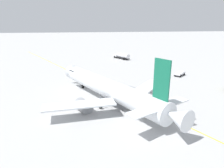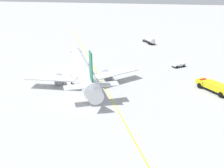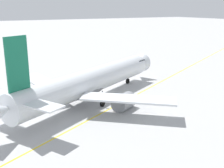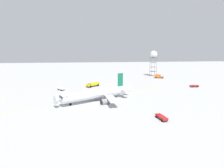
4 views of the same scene
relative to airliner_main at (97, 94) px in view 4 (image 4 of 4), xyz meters
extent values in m
plane|color=#B2B2B2|center=(0.52, -2.78, -3.17)|extent=(600.00, 600.00, 0.00)
cylinder|color=silver|center=(-0.42, -0.22, 0.23)|extent=(31.32, 18.92, 4.15)
cone|color=silver|center=(-16.19, -8.39, 0.23)|extent=(4.48, 4.88, 3.94)
cone|color=silver|center=(15.62, 8.09, 0.53)|extent=(5.17, 4.97, 3.53)
cube|color=black|center=(-14.24, -7.38, 1.16)|extent=(3.75, 4.23, 0.70)
ellipsoid|color=slate|center=(1.05, 0.54, -0.91)|extent=(12.31, 8.80, 2.28)
cube|color=#146B4C|center=(12.52, 6.49, 5.64)|extent=(2.95, 1.68, 6.68)
cube|color=silver|center=(14.17, 3.31, 1.06)|extent=(4.84, 6.08, 0.20)
cube|color=silver|center=(10.87, 9.66, 1.06)|extent=(4.84, 6.08, 0.20)
cube|color=silver|center=(6.21, -6.80, -0.50)|extent=(4.90, 13.93, 0.28)
cube|color=silver|center=(-1.97, 9.00, -0.50)|extent=(12.72, 11.64, 0.28)
cylinder|color=gray|center=(3.32, -6.00, -2.03)|extent=(4.37, 3.93, 2.57)
cylinder|color=black|center=(1.68, -6.84, -2.03)|extent=(1.14, 2.01, 2.18)
cylinder|color=gray|center=(-2.98, 6.17, -2.03)|extent=(4.37, 3.93, 2.57)
cylinder|color=black|center=(-4.62, 5.32, -2.03)|extent=(1.14, 2.01, 2.18)
cylinder|color=#9EA0A5|center=(-11.60, -6.01, -1.56)|extent=(0.20, 0.20, 2.12)
cylinder|color=black|center=(-11.60, -6.01, -2.62)|extent=(1.11, 0.77, 1.10)
cylinder|color=#9EA0A5|center=(2.65, -2.54, -1.56)|extent=(0.20, 0.20, 2.12)
cylinder|color=black|center=(2.65, -2.54, -2.62)|extent=(1.11, 0.77, 1.10)
cylinder|color=#9EA0A5|center=(-0.55, 3.63, -1.56)|extent=(0.20, 0.20, 2.12)
cylinder|color=black|center=(-0.55, 3.63, -2.62)|extent=(1.11, 0.77, 1.10)
cube|color=#232326|center=(57.56, 65.58, -2.57)|extent=(7.67, 5.20, 0.20)
cube|color=orange|center=(59.93, 64.41, -1.97)|extent=(3.11, 3.19, 1.00)
cube|color=black|center=(60.85, 63.95, -1.82)|extent=(0.98, 1.87, 0.56)
cube|color=orange|center=(56.46, 66.13, -1.27)|extent=(5.63, 4.44, 2.40)
cylinder|color=black|center=(60.47, 65.50, -2.67)|extent=(1.02, 0.69, 1.00)
cylinder|color=black|center=(59.39, 63.32, -2.67)|extent=(1.02, 0.69, 1.00)
cylinder|color=black|center=(55.94, 67.74, -2.67)|extent=(1.02, 0.69, 1.00)
cylinder|color=black|center=(54.86, 65.56, -2.67)|extent=(1.02, 0.69, 1.00)
cube|color=#232326|center=(-20.05, 26.55, -2.67)|extent=(4.30, 4.58, 0.20)
cube|color=white|center=(-19.01, 25.35, -2.29)|extent=(2.44, 2.37, 0.55)
cube|color=black|center=(-18.62, 24.90, -2.21)|extent=(1.35, 1.18, 0.31)
cube|color=white|center=(-20.57, 27.15, -2.22)|extent=(3.50, 3.60, 0.70)
cylinder|color=black|center=(-18.24, 26.01, -2.77)|extent=(0.74, 0.79, 0.80)
cylinder|color=black|center=(-19.78, 24.68, -2.77)|extent=(0.74, 0.79, 0.80)
cylinder|color=black|center=(-20.24, 28.33, -2.77)|extent=(0.74, 0.79, 0.80)
cylinder|color=black|center=(-21.78, 26.99, -2.77)|extent=(0.74, 0.79, 0.80)
cube|color=#232326|center=(-0.57, 35.24, -2.37)|extent=(9.22, 8.61, 0.20)
cube|color=yellow|center=(-3.48, 32.63, -1.67)|extent=(3.68, 3.72, 1.20)
cube|color=black|center=(-4.30, 31.90, -1.49)|extent=(1.65, 1.83, 0.67)
cube|color=yellow|center=(0.40, 36.11, -1.47)|extent=(7.57, 7.20, 1.60)
cube|color=red|center=(-3.48, 32.63, -0.97)|extent=(1.77, 1.88, 0.16)
cylinder|color=black|center=(-2.29, 31.80, -2.47)|extent=(1.23, 1.14, 1.40)
cylinder|color=black|center=(-4.18, 33.91, -2.47)|extent=(1.23, 1.14, 1.40)
cylinder|color=black|center=(2.81, 36.37, -2.47)|extent=(1.23, 1.14, 1.40)
cylinder|color=black|center=(0.92, 38.48, -2.47)|extent=(1.23, 1.14, 1.40)
cube|color=#232326|center=(20.95, -26.69, -2.69)|extent=(2.27, 5.80, 0.20)
cube|color=red|center=(20.72, -24.72, -2.26)|extent=(2.08, 1.91, 0.65)
cube|color=black|center=(20.63, -23.98, -2.17)|extent=(1.59, 0.27, 0.36)
cube|color=red|center=(21.07, -27.63, -2.24)|extent=(2.33, 3.95, 0.70)
cube|color=red|center=(20.72, -24.72, -1.84)|extent=(1.39, 0.75, 0.16)
cylinder|color=black|center=(19.78, -24.84, -2.79)|extent=(0.37, 0.79, 0.76)
cylinder|color=black|center=(21.65, -24.61, -2.79)|extent=(0.37, 0.79, 0.76)
cylinder|color=black|center=(20.23, -28.60, -2.79)|extent=(0.37, 0.79, 0.76)
cylinder|color=black|center=(22.11, -28.37, -2.79)|extent=(0.37, 0.79, 0.76)
cube|color=#232326|center=(64.95, 24.61, -2.69)|extent=(5.70, 1.95, 0.20)
cube|color=red|center=(62.99, 24.72, -2.26)|extent=(1.79, 2.01, 0.65)
cube|color=black|center=(62.25, 24.76, -2.17)|extent=(0.17, 1.62, 0.36)
cube|color=red|center=(65.89, 24.56, -2.24)|extent=(3.83, 2.13, 0.70)
cube|color=red|center=(62.99, 24.72, -1.84)|extent=(0.67, 1.38, 0.16)
cylinder|color=black|center=(62.94, 23.76, -2.79)|extent=(0.77, 0.32, 0.76)
cylinder|color=black|center=(63.04, 25.68, -2.79)|extent=(0.77, 0.32, 0.76)
cylinder|color=black|center=(66.69, 23.55, -2.79)|extent=(0.77, 0.32, 0.76)
cylinder|color=black|center=(66.80, 25.47, -2.79)|extent=(0.77, 0.32, 0.76)
cylinder|color=slate|center=(59.81, 82.71, 5.21)|extent=(0.24, 0.24, 16.77)
cylinder|color=slate|center=(54.88, 82.71, 5.21)|extent=(0.24, 0.24, 16.77)
cylinder|color=slate|center=(54.88, 77.79, 5.21)|extent=(0.24, 0.24, 16.77)
cylinder|color=slate|center=(59.81, 77.79, 5.21)|extent=(0.24, 0.24, 16.77)
cube|color=slate|center=(57.35, 80.25, 1.02)|extent=(5.13, 5.13, 0.16)
cube|color=slate|center=(57.35, 80.25, 5.21)|extent=(5.13, 5.13, 0.16)
cube|color=slate|center=(57.35, 80.25, 9.41)|extent=(5.13, 5.13, 0.16)
cube|color=slate|center=(57.35, 80.25, 13.75)|extent=(5.73, 5.73, 0.30)
sphere|color=white|center=(57.35, 80.25, 17.12)|extent=(6.45, 6.45, 6.45)
cube|color=yellow|center=(-5.52, 2.88, -3.17)|extent=(162.81, 81.64, 0.01)
camera|label=1|loc=(41.93, -5.96, 14.61)|focal=32.43mm
camera|label=2|loc=(63.73, 23.40, 22.86)|focal=40.53mm
camera|label=3|loc=(18.93, 40.66, 12.28)|focal=44.39mm
camera|label=4|loc=(-3.86, -83.01, 20.05)|focal=29.01mm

